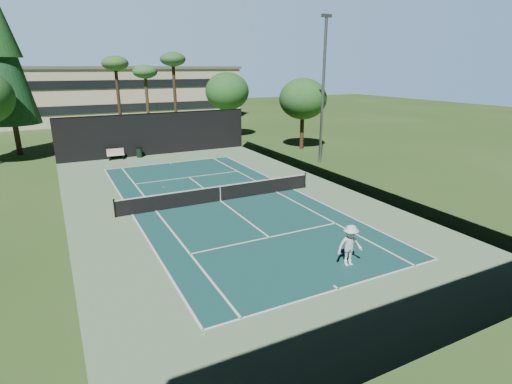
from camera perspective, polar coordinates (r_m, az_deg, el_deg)
ground at (r=25.46m, az=-5.09°, el=-1.30°), size 160.00×160.00×0.00m
apron_slab at (r=25.46m, az=-5.09°, el=-1.29°), size 18.00×32.00×0.01m
court_surface at (r=25.46m, az=-5.09°, el=-1.28°), size 10.97×23.77×0.01m
court_lines at (r=25.46m, az=-5.09°, el=-1.26°), size 11.07×23.87×0.01m
tennis_net at (r=25.29m, az=-5.12°, el=-0.11°), size 12.90×0.10×1.10m
fence at (r=24.95m, az=-5.27°, el=3.11°), size 18.04×32.05×4.03m
player at (r=17.51m, az=13.27°, el=-7.44°), size 1.27×0.85×1.83m
tennis_ball_a at (r=13.53m, az=-7.39°, el=-19.53°), size 0.07×0.07×0.07m
tennis_ball_b at (r=26.99m, az=-14.34°, el=-0.63°), size 0.07×0.07×0.07m
tennis_ball_c at (r=29.20m, az=-2.44°, el=1.27°), size 0.06×0.06×0.06m
tennis_ball_d at (r=29.09m, az=-13.07°, el=0.76°), size 0.07×0.07×0.07m
park_bench at (r=38.92m, az=-19.43°, el=5.16°), size 1.50×0.45×1.02m
trash_bin at (r=39.29m, az=-16.33°, el=5.45°), size 0.56×0.56×0.95m
pine_tree at (r=44.54m, az=-32.56°, el=16.63°), size 4.80×4.80×15.00m
palm_a at (r=46.93m, az=-19.45°, el=16.52°), size 2.80×2.80×9.32m
palm_b at (r=49.53m, az=-15.56°, el=15.89°), size 2.80×2.80×8.42m
palm_c at (r=47.23m, az=-11.77°, el=17.61°), size 2.80×2.80×9.77m
decid_tree_a at (r=48.36m, az=-4.14°, el=14.13°), size 5.12×5.12×7.62m
decid_tree_b at (r=41.47m, az=6.73°, el=13.05°), size 4.80×4.80×7.14m
campus_building at (r=69.09m, az=-20.19°, el=13.09°), size 40.50×12.50×8.30m
light_pole at (r=35.34m, az=9.57°, el=14.44°), size 0.90×0.25×12.22m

